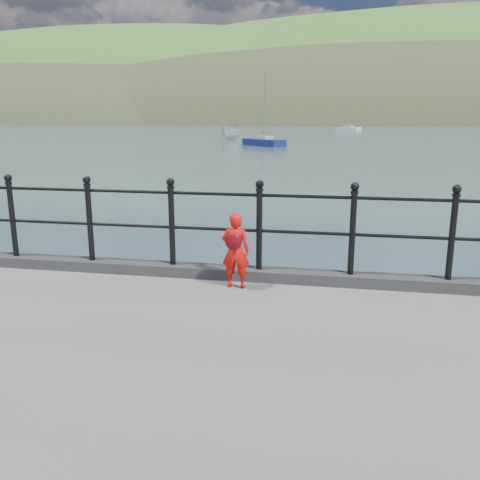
% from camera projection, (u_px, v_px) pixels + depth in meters
% --- Properties ---
extents(ground, '(600.00, 600.00, 0.00)m').
position_uv_depth(ground, '(219.00, 340.00, 7.33)').
color(ground, '#2D4251').
rests_on(ground, ground).
extents(kerb, '(60.00, 0.30, 0.15)m').
position_uv_depth(kerb, '(215.00, 272.00, 6.93)').
color(kerb, '#28282B').
rests_on(kerb, quay).
extents(railing, '(18.11, 0.11, 1.20)m').
position_uv_depth(railing, '(215.00, 218.00, 6.75)').
color(railing, black).
rests_on(railing, kerb).
extents(far_shore, '(830.00, 200.00, 156.00)m').
position_uv_depth(far_shore, '(416.00, 172.00, 234.35)').
color(far_shore, '#333A21').
rests_on(far_shore, ground).
extents(child, '(0.36, 0.30, 0.97)m').
position_uv_depth(child, '(235.00, 250.00, 6.42)').
color(child, red).
rests_on(child, quay).
extents(launch_white, '(2.60, 5.09, 1.87)m').
position_uv_depth(launch_white, '(230.00, 132.00, 66.03)').
color(launch_white, silver).
rests_on(launch_white, ground).
extents(sailboat_port, '(5.02, 4.84, 7.77)m').
position_uv_depth(sailboat_port, '(264.00, 143.00, 53.09)').
color(sailboat_port, navy).
rests_on(sailboat_port, ground).
extents(sailboat_deep, '(5.25, 4.93, 8.29)m').
position_uv_depth(sailboat_deep, '(348.00, 129.00, 104.56)').
color(sailboat_deep, silver).
rests_on(sailboat_deep, ground).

